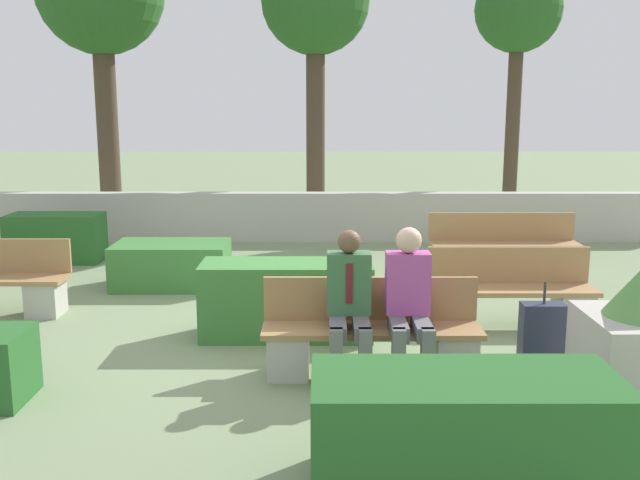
% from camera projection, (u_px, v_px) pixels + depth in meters
% --- Properties ---
extents(ground_plane, '(60.00, 60.00, 0.00)m').
position_uv_depth(ground_plane, '(300.00, 332.00, 7.52)').
color(ground_plane, gray).
extents(perimeter_wall, '(12.48, 0.30, 0.86)m').
position_uv_depth(perimeter_wall, '(309.00, 217.00, 12.51)').
color(perimeter_wall, '#B7B2A8').
rests_on(perimeter_wall, ground_plane).
extents(bench_front, '(1.93, 0.48, 0.84)m').
position_uv_depth(bench_front, '(374.00, 339.00, 6.31)').
color(bench_front, '#A37A4C').
rests_on(bench_front, ground_plane).
extents(bench_right_side, '(1.77, 0.48, 0.84)m').
position_uv_depth(bench_right_side, '(514.00, 298.00, 7.67)').
color(bench_right_side, '#A37A4C').
rests_on(bench_right_side, ground_plane).
extents(bench_back, '(2.11, 0.49, 0.84)m').
position_uv_depth(bench_back, '(506.00, 250.00, 10.15)').
color(bench_back, '#A37A4C').
rests_on(bench_back, ground_plane).
extents(person_seated_man, '(0.38, 0.64, 1.31)m').
position_uv_depth(person_seated_man, '(352.00, 300.00, 6.10)').
color(person_seated_man, slate).
rests_on(person_seated_man, ground_plane).
extents(person_seated_woman, '(0.38, 0.64, 1.33)m').
position_uv_depth(person_seated_woman, '(412.00, 298.00, 6.10)').
color(person_seated_woman, slate).
rests_on(person_seated_woman, ground_plane).
extents(hedge_block_near_left, '(1.76, 0.64, 0.78)m').
position_uv_depth(hedge_block_near_left, '(289.00, 299.00, 7.35)').
color(hedge_block_near_left, '#3D7A38').
rests_on(hedge_block_near_left, ground_plane).
extents(hedge_block_mid_left, '(1.88, 0.81, 0.74)m').
position_uv_depth(hedge_block_mid_left, '(467.00, 434.00, 4.38)').
color(hedge_block_mid_left, '#286028').
rests_on(hedge_block_mid_left, ground_plane).
extents(hedge_block_mid_right, '(1.40, 0.65, 0.73)m').
position_uv_depth(hedge_block_mid_right, '(59.00, 237.00, 10.92)').
color(hedge_block_mid_right, '#286028').
rests_on(hedge_block_mid_right, ground_plane).
extents(hedge_block_far_left, '(1.48, 0.89, 0.58)m').
position_uv_depth(hedge_block_far_left, '(174.00, 265.00, 9.41)').
color(hedge_block_far_left, '#3D7A38').
rests_on(hedge_block_far_left, ground_plane).
extents(suitcase, '(0.39, 0.19, 0.85)m').
position_uv_depth(suitcase, '(545.00, 339.00, 6.30)').
color(suitcase, '#282D42').
rests_on(suitcase, ground_plane).
extents(tree_center_left, '(2.04, 2.04, 5.33)m').
position_uv_depth(tree_center_left, '(318.00, 7.00, 13.34)').
color(tree_center_left, '#473828').
rests_on(tree_center_left, ground_plane).
extents(tree_center_right, '(1.64, 1.64, 4.97)m').
position_uv_depth(tree_center_right, '(521.00, 16.00, 13.45)').
color(tree_center_right, '#473828').
rests_on(tree_center_right, ground_plane).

